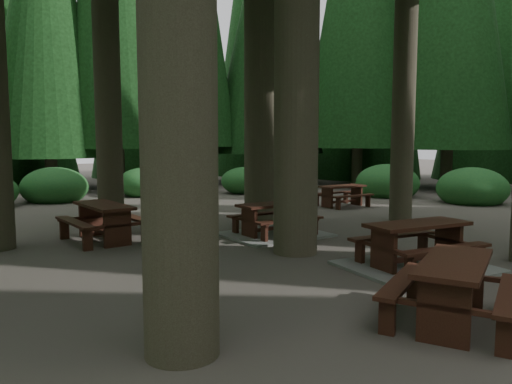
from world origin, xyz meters
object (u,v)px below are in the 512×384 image
picnic_table_a (417,253)px  picnic_table_d (342,192)px  picnic_table_c (275,225)px  picnic_table_e (454,282)px  picnic_table_b (104,216)px

picnic_table_a → picnic_table_d: (4.07, 6.80, 0.19)m
picnic_table_c → picnic_table_e: bearing=-105.0°
picnic_table_e → picnic_table_b: bearing=78.2°
picnic_table_b → picnic_table_e: bearing=-168.7°
picnic_table_a → picnic_table_b: size_ratio=1.21×
picnic_table_b → picnic_table_d: size_ratio=1.24×
picnic_table_b → picnic_table_c: 3.75m
picnic_table_a → picnic_table_c: 3.71m
picnic_table_c → picnic_table_d: 5.56m
picnic_table_c → picnic_table_e: picnic_table_e is taller
picnic_table_b → picnic_table_c: picnic_table_b is taller
picnic_table_a → picnic_table_b: bearing=132.6°
picnic_table_d → picnic_table_b: bearing=-169.4°
picnic_table_a → picnic_table_e: (-1.63, -2.01, 0.24)m
picnic_table_c → picnic_table_d: (4.59, 3.13, 0.21)m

